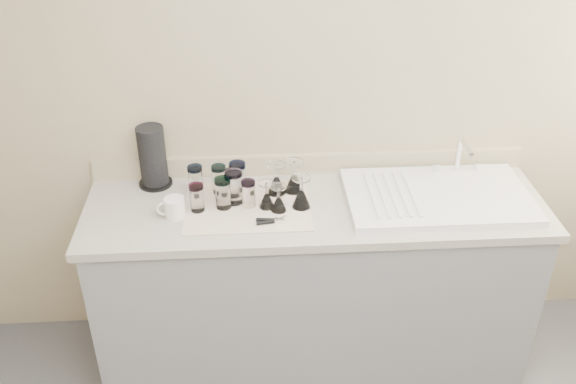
{
  "coord_description": "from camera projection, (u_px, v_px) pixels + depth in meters",
  "views": [
    {
      "loc": [
        -0.28,
        -1.19,
        2.45
      ],
      "look_at": [
        -0.13,
        1.15,
        1.0
      ],
      "focal_mm": 40.0,
      "sensor_mm": 36.0,
      "label": 1
    }
  ],
  "objects": [
    {
      "name": "goblet_front_left",
      "position": [
        279.0,
        202.0,
        2.78
      ],
      "size": [
        0.07,
        0.07,
        0.12
      ],
      "color": "white",
      "rests_on": "dish_towel"
    },
    {
      "name": "dish_towel",
      "position": [
        247.0,
        206.0,
        2.84
      ],
      "size": [
        0.55,
        0.42,
        0.01
      ],
      "primitive_type": "cube",
      "color": "white",
      "rests_on": "counter_unit"
    },
    {
      "name": "goblet_front_right",
      "position": [
        301.0,
        197.0,
        2.8
      ],
      "size": [
        0.08,
        0.08,
        0.15
      ],
      "color": "white",
      "rests_on": "dish_towel"
    },
    {
      "name": "tumbler_cyan",
      "position": [
        219.0,
        179.0,
        2.9
      ],
      "size": [
        0.07,
        0.07,
        0.13
      ],
      "color": "white",
      "rests_on": "dish_towel"
    },
    {
      "name": "tumbler_magenta",
      "position": [
        197.0,
        198.0,
        2.77
      ],
      "size": [
        0.06,
        0.06,
        0.13
      ],
      "color": "white",
      "rests_on": "dish_towel"
    },
    {
      "name": "can_opener",
      "position": [
        271.0,
        221.0,
        2.72
      ],
      "size": [
        0.13,
        0.05,
        0.02
      ],
      "color": "silver",
      "rests_on": "dish_towel"
    },
    {
      "name": "goblet_back_right",
      "position": [
        294.0,
        181.0,
        2.92
      ],
      "size": [
        0.09,
        0.09,
        0.15
      ],
      "color": "white",
      "rests_on": "dish_towel"
    },
    {
      "name": "tumbler_teal",
      "position": [
        196.0,
        180.0,
        2.89
      ],
      "size": [
        0.07,
        0.07,
        0.14
      ],
      "color": "white",
      "rests_on": "dish_towel"
    },
    {
      "name": "paper_towel_roll",
      "position": [
        153.0,
        157.0,
        2.93
      ],
      "size": [
        0.16,
        0.16,
        0.29
      ],
      "color": "black",
      "rests_on": "counter_unit"
    },
    {
      "name": "room_envelope",
      "position": [
        374.0,
        245.0,
        1.5
      ],
      "size": [
        3.54,
        3.5,
        2.52
      ],
      "color": "#4D4D52",
      "rests_on": "ground"
    },
    {
      "name": "white_mug",
      "position": [
        174.0,
        208.0,
        2.75
      ],
      "size": [
        0.13,
        0.1,
        0.09
      ],
      "color": "white",
      "rests_on": "counter_unit"
    },
    {
      "name": "tumbler_extra",
      "position": [
        234.0,
        187.0,
        2.82
      ],
      "size": [
        0.08,
        0.08,
        0.16
      ],
      "color": "white",
      "rests_on": "dish_towel"
    },
    {
      "name": "tumbler_lavender",
      "position": [
        249.0,
        193.0,
        2.8
      ],
      "size": [
        0.06,
        0.06,
        0.12
      ],
      "color": "white",
      "rests_on": "dish_towel"
    },
    {
      "name": "goblet_extra",
      "position": [
        267.0,
        199.0,
        2.81
      ],
      "size": [
        0.07,
        0.07,
        0.12
      ],
      "color": "white",
      "rests_on": "dish_towel"
    },
    {
      "name": "goblet_back_left",
      "position": [
        277.0,
        183.0,
        2.9
      ],
      "size": [
        0.08,
        0.08,
        0.15
      ],
      "color": "white",
      "rests_on": "dish_towel"
    },
    {
      "name": "tumbler_blue",
      "position": [
        223.0,
        193.0,
        2.79
      ],
      "size": [
        0.07,
        0.07,
        0.14
      ],
      "color": "white",
      "rests_on": "dish_towel"
    },
    {
      "name": "sink_unit",
      "position": [
        438.0,
        196.0,
        2.88
      ],
      "size": [
        0.82,
        0.5,
        0.22
      ],
      "color": "white",
      "rests_on": "counter_unit"
    },
    {
      "name": "counter_unit",
      "position": [
        314.0,
        282.0,
        3.1
      ],
      "size": [
        2.06,
        0.62,
        0.9
      ],
      "color": "slate",
      "rests_on": "ground"
    },
    {
      "name": "tumbler_purple",
      "position": [
        238.0,
        178.0,
        2.9
      ],
      "size": [
        0.08,
        0.08,
        0.15
      ],
      "color": "white",
      "rests_on": "dish_towel"
    }
  ]
}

